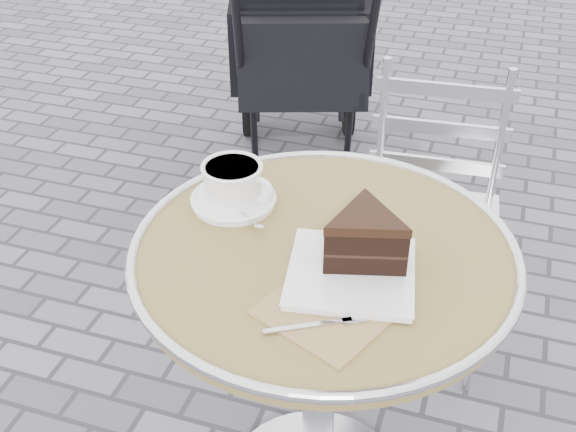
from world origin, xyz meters
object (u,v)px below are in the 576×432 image
(cafe_table, at_px, (322,316))
(baby_stroller, at_px, (300,49))
(cappuccino_set, at_px, (234,187))
(cake_plate_set, at_px, (361,247))
(bistro_chair, at_px, (433,182))

(cafe_table, xyz_separation_m, baby_stroller, (-0.51, 1.50, -0.08))
(cappuccino_set, height_order, cake_plate_set, cake_plate_set)
(cappuccino_set, relative_size, baby_stroller, 0.15)
(cake_plate_set, bearing_deg, cappuccino_set, 145.65)
(cafe_table, distance_m, cake_plate_set, 0.23)
(baby_stroller, bearing_deg, cafe_table, -90.04)
(cappuccino_set, xyz_separation_m, cake_plate_set, (0.29, -0.13, 0.01))
(cafe_table, relative_size, bistro_chair, 0.91)
(cake_plate_set, height_order, baby_stroller, baby_stroller)
(bistro_chair, bearing_deg, baby_stroller, 122.41)
(cafe_table, relative_size, cake_plate_set, 2.11)
(cafe_table, xyz_separation_m, cappuccino_set, (-0.21, 0.09, 0.20))
(cafe_table, relative_size, cappuccino_set, 4.24)
(cafe_table, distance_m, cappuccino_set, 0.31)
(cafe_table, distance_m, bistro_chair, 0.68)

